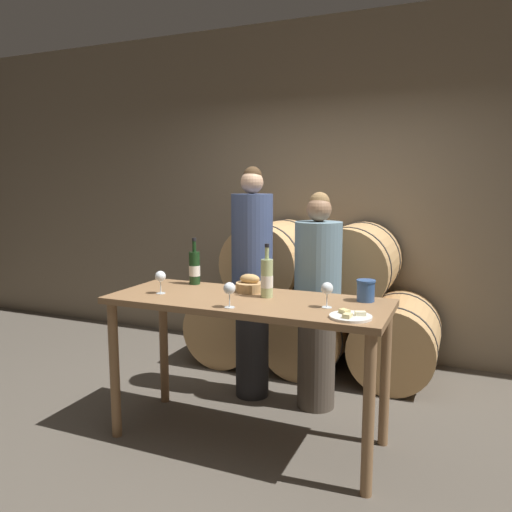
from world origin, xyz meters
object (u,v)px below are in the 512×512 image
at_px(wine_glass_left, 229,289).
at_px(wine_bottle_white, 267,278).
at_px(blue_crock, 366,290).
at_px(bread_basket, 250,285).
at_px(wine_bottle_red, 195,268).
at_px(wine_glass_center, 327,289).
at_px(wine_glass_far_left, 160,277).
at_px(person_left, 252,281).
at_px(person_right, 317,301).
at_px(tasting_table, 247,318).
at_px(cheese_plate, 351,316).

bearing_deg(wine_glass_left, wine_bottle_white, 72.74).
xyz_separation_m(blue_crock, bread_basket, (-0.76, -0.03, -0.03)).
relative_size(wine_bottle_red, wine_glass_center, 2.21).
height_order(blue_crock, wine_glass_far_left, wine_glass_far_left).
relative_size(person_left, wine_bottle_white, 5.23).
height_order(wine_bottle_red, wine_glass_left, wine_bottle_red).
distance_m(wine_bottle_white, wine_glass_far_left, 0.70).
bearing_deg(wine_glass_center, wine_glass_left, -157.21).
bearing_deg(bread_basket, person_right, 54.89).
bearing_deg(wine_glass_center, person_right, 109.94).
xyz_separation_m(blue_crock, wine_glass_left, (-0.70, -0.47, 0.04)).
xyz_separation_m(tasting_table, blue_crock, (0.70, 0.21, 0.20)).
xyz_separation_m(wine_bottle_red, bread_basket, (0.46, -0.08, -0.07)).
xyz_separation_m(bread_basket, cheese_plate, (0.76, -0.39, -0.04)).
bearing_deg(wine_glass_far_left, bread_basket, 28.60).
bearing_deg(wine_glass_far_left, wine_bottle_white, 14.23).
distance_m(wine_bottle_red, wine_bottle_white, 0.65).
bearing_deg(tasting_table, wine_bottle_red, 153.62).
relative_size(person_right, wine_bottle_red, 4.82).
bearing_deg(bread_basket, blue_crock, 1.94).
bearing_deg(cheese_plate, wine_glass_center, 136.12).
relative_size(wine_glass_far_left, wine_glass_left, 1.00).
distance_m(wine_glass_far_left, wine_glass_center, 1.10).
xyz_separation_m(person_left, wine_bottle_white, (0.35, -0.58, 0.15)).
height_order(wine_bottle_white, bread_basket, wine_bottle_white).
height_order(person_left, wine_glass_far_left, person_left).
bearing_deg(bread_basket, cheese_plate, -27.21).
distance_m(wine_bottle_red, wine_glass_center, 1.09).
bearing_deg(bread_basket, wine_glass_left, -82.11).
relative_size(wine_glass_left, wine_glass_center, 1.00).
bearing_deg(wine_bottle_white, person_right, 73.90).
bearing_deg(person_right, bread_basket, -125.11).
bearing_deg(bread_basket, wine_bottle_red, 170.75).
distance_m(wine_bottle_red, wine_glass_left, 0.74).
relative_size(tasting_table, person_right, 1.10).
relative_size(person_right, bread_basket, 8.66).
height_order(cheese_plate, wine_glass_center, wine_glass_center).
height_order(person_left, person_right, person_left).
bearing_deg(cheese_plate, person_left, 137.65).
distance_m(person_right, bread_basket, 0.61).
height_order(wine_bottle_red, wine_bottle_white, wine_bottle_white).
relative_size(bread_basket, cheese_plate, 0.81).
bearing_deg(wine_glass_left, cheese_plate, 4.14).
distance_m(cheese_plate, wine_glass_left, 0.71).
xyz_separation_m(person_right, wine_bottle_white, (-0.17, -0.58, 0.26)).
bearing_deg(wine_glass_left, bread_basket, 97.89).
bearing_deg(wine_glass_left, wine_glass_center, 22.79).
xyz_separation_m(person_right, blue_crock, (0.43, -0.45, 0.21)).
distance_m(cheese_plate, wine_glass_center, 0.26).
height_order(wine_bottle_white, blue_crock, wine_bottle_white).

